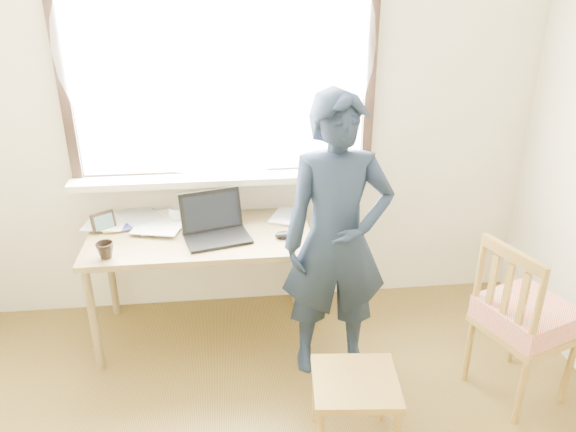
{
  "coord_description": "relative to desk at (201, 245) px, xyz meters",
  "views": [
    {
      "loc": [
        -0.18,
        -1.32,
        2.15
      ],
      "look_at": [
        0.08,
        0.95,
        1.09
      ],
      "focal_mm": 35.0,
      "sensor_mm": 36.0,
      "label": 1
    }
  ],
  "objects": [
    {
      "name": "book_a",
      "position": [
        -0.46,
        0.2,
        0.08
      ],
      "size": [
        0.33,
        0.35,
        0.03
      ],
      "primitive_type": "imported",
      "rotation": [
        0.0,
        0.0,
        0.59
      ],
      "color": "white",
      "rests_on": "desk"
    },
    {
      "name": "book_b",
      "position": [
        0.45,
        0.2,
        0.08
      ],
      "size": [
        0.26,
        0.29,
        0.02
      ],
      "primitive_type": "imported",
      "rotation": [
        0.0,
        0.0,
        -0.41
      ],
      "color": "white",
      "rests_on": "desk"
    },
    {
      "name": "desk",
      "position": [
        0.0,
        0.0,
        0.0
      ],
      "size": [
        1.29,
        0.64,
        0.69
      ],
      "color": "olive",
      "rests_on": "ground"
    },
    {
      "name": "person",
      "position": [
        0.73,
        -0.37,
        0.18
      ],
      "size": [
        0.59,
        0.39,
        1.59
      ],
      "primitive_type": "imported",
      "rotation": [
        0.0,
        0.0,
        -0.02
      ],
      "color": "#151F30",
      "rests_on": "ground"
    },
    {
      "name": "laptop",
      "position": [
        0.09,
        -0.03,
        0.13
      ],
      "size": [
        0.42,
        0.37,
        0.24
      ],
      "color": "black",
      "rests_on": "desk"
    },
    {
      "name": "room_shell",
      "position": [
        0.34,
        -1.43,
        1.02
      ],
      "size": [
        3.52,
        4.02,
        2.61
      ],
      "color": "beige",
      "rests_on": "ground"
    },
    {
      "name": "mouse",
      "position": [
        0.48,
        -0.1,
        0.09
      ],
      "size": [
        0.1,
        0.07,
        0.04
      ],
      "primitive_type": "ellipsoid",
      "color": "black",
      "rests_on": "desk"
    },
    {
      "name": "mug_dark",
      "position": [
        -0.49,
        -0.23,
        0.12
      ],
      "size": [
        0.13,
        0.13,
        0.09
      ],
      "primitive_type": "imported",
      "rotation": [
        0.0,
        0.0,
        -0.58
      ],
      "color": "black",
      "rests_on": "desk"
    },
    {
      "name": "desk_clutter",
      "position": [
        -0.2,
        0.2,
        0.09
      ],
      "size": [
        0.6,
        0.48,
        0.03
      ],
      "color": "white",
      "rests_on": "desk"
    },
    {
      "name": "work_chair",
      "position": [
        0.72,
        -0.99,
        -0.28
      ],
      "size": [
        0.42,
        0.41,
        0.4
      ],
      "color": "olive",
      "rests_on": "ground"
    },
    {
      "name": "side_chair",
      "position": [
        1.65,
        -0.72,
        -0.14
      ],
      "size": [
        0.52,
        0.54,
        0.91
      ],
      "color": "olive",
      "rests_on": "ground"
    },
    {
      "name": "picture_frame",
      "position": [
        -0.56,
        0.1,
        0.13
      ],
      "size": [
        0.12,
        0.09,
        0.11
      ],
      "color": "black",
      "rests_on": "desk"
    },
    {
      "name": "mug_white",
      "position": [
        -0.13,
        0.19,
        0.12
      ],
      "size": [
        0.14,
        0.14,
        0.09
      ],
      "primitive_type": "imported",
      "rotation": [
        0.0,
        0.0,
        0.18
      ],
      "color": "white",
      "rests_on": "desk"
    }
  ]
}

